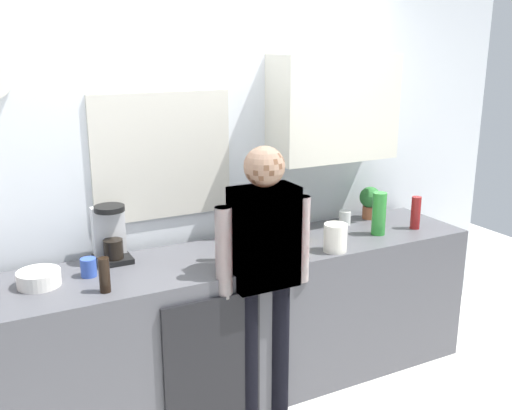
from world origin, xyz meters
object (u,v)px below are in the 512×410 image
at_px(cup_blue_mug, 89,267).
at_px(bottle_green_wine, 289,214).
at_px(coffee_maker, 110,236).
at_px(cup_white_mug, 345,218).
at_px(potted_plant, 370,200).
at_px(person_guest, 264,263).
at_px(mixing_bowl, 39,278).
at_px(person_at_sink, 264,263).
at_px(bottle_clear_soda, 379,214).
at_px(storage_canister, 335,238).
at_px(dish_soap, 305,229).
at_px(bottle_dark_sauce, 104,275).
at_px(bottle_red_vinegar, 416,213).
at_px(bottle_olive_oil, 224,240).

bearing_deg(cup_blue_mug, bottle_green_wine, 3.45).
distance_m(coffee_maker, cup_white_mug, 1.59).
relative_size(potted_plant, person_guest, 0.14).
distance_m(mixing_bowl, person_at_sink, 1.18).
distance_m(bottle_green_wine, person_guest, 0.60).
xyz_separation_m(bottle_clear_soda, storage_canister, (-0.43, -0.14, -0.05)).
xyz_separation_m(potted_plant, dish_soap, (-0.66, -0.20, -0.05)).
height_order(bottle_dark_sauce, bottle_red_vinegar, bottle_red_vinegar).
bearing_deg(bottle_green_wine, coffee_maker, 174.50).
bearing_deg(person_guest, dish_soap, -151.32).
relative_size(bottle_green_wine, cup_blue_mug, 3.00).
xyz_separation_m(bottle_green_wine, dish_soap, (0.05, -0.12, -0.07)).
bearing_deg(bottle_green_wine, cup_blue_mug, -176.55).
distance_m(bottle_clear_soda, dish_soap, 0.51).
xyz_separation_m(bottle_clear_soda, dish_soap, (-0.49, 0.11, -0.06)).
bearing_deg(bottle_clear_soda, coffee_maker, 168.66).
height_order(bottle_clear_soda, potted_plant, bottle_clear_soda).
bearing_deg(dish_soap, bottle_clear_soda, -12.39).
bearing_deg(potted_plant, mixing_bowl, -175.54).
bearing_deg(bottle_dark_sauce, coffee_maker, 72.33).
distance_m(bottle_green_wine, cup_blue_mug, 1.29).
height_order(cup_blue_mug, person_at_sink, person_at_sink).
relative_size(bottle_dark_sauce, bottle_green_wine, 0.60).
relative_size(bottle_red_vinegar, dish_soap, 1.22).
xyz_separation_m(bottle_dark_sauce, cup_white_mug, (1.73, 0.37, -0.04)).
distance_m(bottle_olive_oil, person_at_sink, 0.28).
bearing_deg(dish_soap, bottle_red_vinegar, -8.95).
bearing_deg(coffee_maker, mixing_bowl, -154.92).
relative_size(coffee_maker, person_guest, 0.21).
bearing_deg(cup_blue_mug, bottle_dark_sauce, -82.97).
bearing_deg(bottle_green_wine, potted_plant, 6.95).
distance_m(mixing_bowl, storage_canister, 1.67).
relative_size(mixing_bowl, dish_soap, 1.22).
distance_m(mixing_bowl, person_guest, 1.18).
bearing_deg(bottle_olive_oil, bottle_dark_sauce, -170.22).
bearing_deg(storage_canister, dish_soap, 103.31).
xyz_separation_m(bottle_red_vinegar, dish_soap, (-0.79, 0.12, -0.03)).
bearing_deg(bottle_clear_soda, bottle_olive_oil, 178.63).
distance_m(bottle_red_vinegar, bottle_clear_soda, 0.30).
height_order(bottle_green_wine, bottle_olive_oil, bottle_green_wine).
relative_size(bottle_red_vinegar, storage_canister, 1.29).
height_order(cup_white_mug, dish_soap, dish_soap).
bearing_deg(person_guest, mixing_bowl, -22.04).
distance_m(cup_blue_mug, person_guest, 0.94).
distance_m(bottle_dark_sauce, person_guest, 0.85).
bearing_deg(storage_canister, mixing_bowl, 170.62).
xyz_separation_m(bottle_olive_oil, potted_plant, (1.26, 0.29, 0.01)).
height_order(bottle_green_wine, dish_soap, bottle_green_wine).
xyz_separation_m(cup_white_mug, mixing_bowl, (-2.01, -0.14, -0.01)).
bearing_deg(mixing_bowl, bottle_clear_soda, -3.74).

